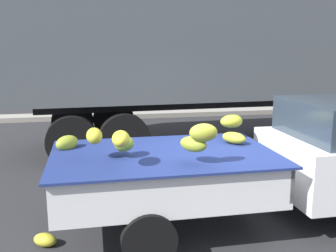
# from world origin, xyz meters

# --- Properties ---
(ground) EXTENTS (220.00, 220.00, 0.00)m
(ground) POSITION_xyz_m (0.00, 0.00, 0.00)
(ground) COLOR #28282B
(curb_strip) EXTENTS (80.00, 0.80, 0.16)m
(curb_strip) POSITION_xyz_m (0.00, 8.85, 0.08)
(curb_strip) COLOR gray
(curb_strip) RESTS_ON ground
(pickup_truck) EXTENTS (5.20, 1.97, 1.70)m
(pickup_truck) POSITION_xyz_m (1.23, 0.11, 0.88)
(pickup_truck) COLOR white
(pickup_truck) RESTS_ON ground
(semi_trailer) EXTENTS (12.12, 3.19, 3.95)m
(semi_trailer) POSITION_xyz_m (2.32, 4.64, 2.54)
(semi_trailer) COLOR #4C5156
(semi_trailer) RESTS_ON ground
(fallen_banana_bunch_near_tailgate) EXTENTS (0.37, 0.33, 0.16)m
(fallen_banana_bunch_near_tailgate) POSITION_xyz_m (-2.39, -0.10, 0.08)
(fallen_banana_bunch_near_tailgate) COLOR gold
(fallen_banana_bunch_near_tailgate) RESTS_ON ground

